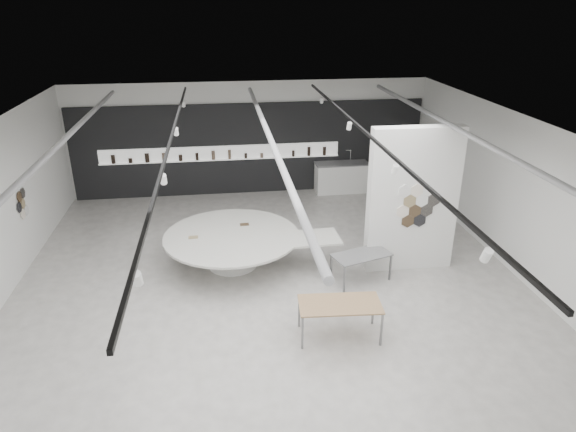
{
  "coord_description": "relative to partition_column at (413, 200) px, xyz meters",
  "views": [
    {
      "loc": [
        -1.04,
        -9.99,
        6.32
      ],
      "look_at": [
        0.49,
        1.2,
        1.47
      ],
      "focal_mm": 32.0,
      "sensor_mm": 36.0,
      "label": 1
    }
  ],
  "objects": [
    {
      "name": "room",
      "position": [
        -3.59,
        -1.0,
        0.27
      ],
      "size": [
        12.02,
        14.02,
        3.82
      ],
      "color": "beige",
      "rests_on": "ground"
    },
    {
      "name": "back_wall_display",
      "position": [
        -3.58,
        5.94,
        -0.26
      ],
      "size": [
        11.8,
        0.27,
        3.1
      ],
      "color": "black",
      "rests_on": "ground"
    },
    {
      "name": "partition_column",
      "position": [
        0.0,
        0.0,
        0.0
      ],
      "size": [
        2.2,
        0.38,
        3.6
      ],
      "color": "white",
      "rests_on": "ground"
    },
    {
      "name": "display_island",
      "position": [
        -4.3,
        0.64,
        -1.24
      ],
      "size": [
        4.4,
        3.49,
        0.87
      ],
      "rotation": [
        0.0,
        0.0,
        0.03
      ],
      "color": "white",
      "rests_on": "ground"
    },
    {
      "name": "sample_table_wood",
      "position": [
        -2.36,
        -2.62,
        -1.09
      ],
      "size": [
        1.67,
        0.92,
        0.76
      ],
      "rotation": [
        0.0,
        0.0,
        -0.07
      ],
      "color": "#9D7851",
      "rests_on": "ground"
    },
    {
      "name": "sample_table_stone",
      "position": [
        -1.35,
        -0.53,
        -1.16
      ],
      "size": [
        1.51,
        1.07,
        0.7
      ],
      "rotation": [
        0.0,
        0.0,
        0.31
      ],
      "color": "slate",
      "rests_on": "ground"
    },
    {
      "name": "kitchen_counter",
      "position": [
        -0.4,
        5.54,
        -1.28
      ],
      "size": [
        1.85,
        0.75,
        1.45
      ],
      "rotation": [
        0.0,
        0.0,
        0.02
      ],
      "color": "white",
      "rests_on": "ground"
    }
  ]
}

